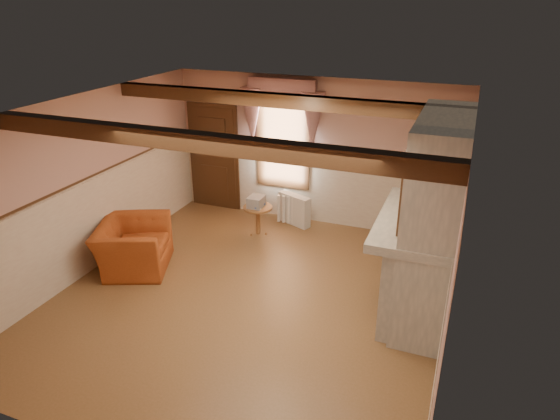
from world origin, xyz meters
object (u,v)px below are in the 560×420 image
at_px(oil_lamp, 424,198).
at_px(bowl, 419,218).
at_px(armchair, 133,246).
at_px(side_table, 258,220).
at_px(mantel_clock, 425,196).
at_px(radiator, 294,209).

bearing_deg(oil_lamp, bowl, -90.00).
height_order(armchair, side_table, armchair).
distance_m(bowl, mantel_clock, 0.70).
distance_m(mantel_clock, oil_lamp, 0.20).
distance_m(radiator, oil_lamp, 3.29).
relative_size(mantel_clock, oil_lamp, 0.86).
height_order(bowl, oil_lamp, oil_lamp).
height_order(side_table, radiator, radiator).
distance_m(bowl, oil_lamp, 0.51).
bearing_deg(side_table, radiator, 54.26).
relative_size(radiator, oil_lamp, 2.50).
bearing_deg(armchair, oil_lamp, -101.52).
distance_m(armchair, oil_lamp, 4.60).
xyz_separation_m(side_table, radiator, (0.48, 0.67, 0.02)).
bearing_deg(bowl, mantel_clock, 90.00).
distance_m(radiator, bowl, 3.54).
height_order(side_table, bowl, bowl).
xyz_separation_m(mantel_clock, oil_lamp, (0.00, -0.19, 0.04)).
xyz_separation_m(radiator, bowl, (2.51, -2.22, 1.16)).
xyz_separation_m(armchair, oil_lamp, (4.37, 0.84, 1.17)).
bearing_deg(radiator, oil_lamp, -10.86).
bearing_deg(mantel_clock, side_table, 164.00).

